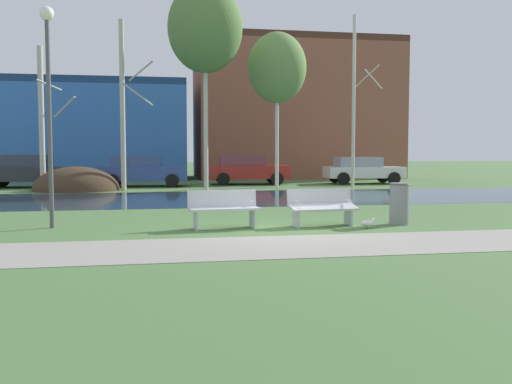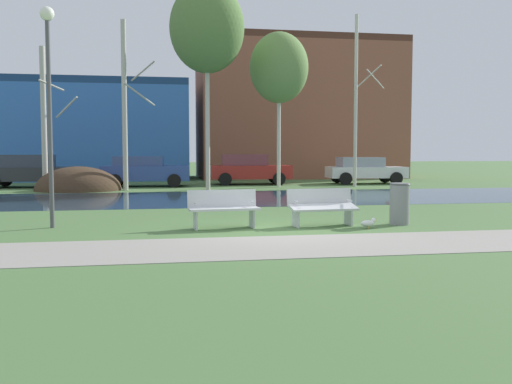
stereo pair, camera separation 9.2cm
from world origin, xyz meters
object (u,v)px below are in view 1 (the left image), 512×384
(bench_left, at_px, (224,208))
(bench_right, at_px, (322,206))
(parked_sedan_second_blue, at_px, (142,170))
(streetlamp, at_px, (48,80))
(parked_van_nearest_dark, at_px, (28,170))
(parked_hatch_third_red, at_px, (247,169))
(trash_bin, at_px, (399,203))
(seagull, at_px, (368,223))
(parked_wagon_fourth_white, at_px, (362,170))

(bench_left, relative_size, bench_right, 1.00)
(parked_sedan_second_blue, bearing_deg, streetlamp, -97.22)
(parked_van_nearest_dark, relative_size, parked_sedan_second_blue, 1.10)
(bench_left, height_order, streetlamp, streetlamp)
(parked_sedan_second_blue, bearing_deg, parked_hatch_third_red, 8.04)
(bench_left, distance_m, parked_sedan_second_blue, 15.76)
(bench_left, height_order, bench_right, same)
(trash_bin, height_order, seagull, trash_bin)
(parked_hatch_third_red, bearing_deg, parked_sedan_second_blue, -171.96)
(parked_van_nearest_dark, bearing_deg, bench_left, -65.23)
(trash_bin, bearing_deg, parked_sedan_second_blue, 111.58)
(bench_left, height_order, parked_hatch_third_red, parked_hatch_third_red)
(parked_van_nearest_dark, distance_m, parked_sedan_second_blue, 5.32)
(parked_hatch_third_red, xyz_separation_m, parked_wagon_fourth_white, (6.06, -0.51, -0.06))
(bench_left, bearing_deg, parked_wagon_fourth_white, 59.49)
(trash_bin, bearing_deg, bench_left, 179.21)
(bench_left, relative_size, parked_hatch_third_red, 0.39)
(bench_left, distance_m, seagull, 3.31)
(streetlamp, bearing_deg, bench_right, -7.25)
(bench_right, xyz_separation_m, parked_van_nearest_dark, (-9.61, 15.80, 0.34))
(bench_left, relative_size, parked_sedan_second_blue, 0.38)
(bench_left, xyz_separation_m, trash_bin, (4.23, -0.06, 0.04))
(parked_van_nearest_dark, bearing_deg, streetlamp, -77.12)
(streetlamp, distance_m, parked_sedan_second_blue, 15.19)
(seagull, distance_m, streetlamp, 7.92)
(parked_sedan_second_blue, bearing_deg, parked_van_nearest_dark, 178.18)
(streetlamp, xyz_separation_m, parked_van_nearest_dark, (-3.43, 15.02, -2.55))
(bench_left, relative_size, seagull, 4.19)
(trash_bin, xyz_separation_m, streetlamp, (-8.09, 0.84, 2.85))
(bench_right, relative_size, parked_hatch_third_red, 0.39)
(bench_left, height_order, parked_wagon_fourth_white, parked_wagon_fourth_white)
(bench_right, bearing_deg, streetlamp, 172.75)
(streetlamp, relative_size, parked_van_nearest_dark, 1.06)
(trash_bin, relative_size, streetlamp, 0.20)
(parked_sedan_second_blue, bearing_deg, bench_right, -74.63)
(seagull, distance_m, parked_sedan_second_blue, 17.08)
(seagull, height_order, parked_wagon_fourth_white, parked_wagon_fourth_white)
(parked_hatch_third_red, bearing_deg, streetlamp, -114.64)
(bench_right, relative_size, parked_wagon_fourth_white, 0.40)
(trash_bin, height_order, streetlamp, streetlamp)
(parked_hatch_third_red, bearing_deg, parked_van_nearest_dark, -176.89)
(bench_right, xyz_separation_m, parked_sedan_second_blue, (-4.30, 15.63, 0.31))
(trash_bin, xyz_separation_m, parked_sedan_second_blue, (-6.20, 15.69, 0.27))
(trash_bin, distance_m, parked_van_nearest_dark, 19.60)
(seagull, xyz_separation_m, parked_van_nearest_dark, (-10.52, 16.42, 0.68))
(bench_right, xyz_separation_m, parked_hatch_third_red, (0.97, 16.38, 0.33))
(trash_bin, relative_size, parked_van_nearest_dark, 0.21)
(parked_wagon_fourth_white, bearing_deg, streetlamp, -131.22)
(seagull, height_order, parked_sedan_second_blue, parked_sedan_second_blue)
(trash_bin, relative_size, parked_wagon_fourth_white, 0.24)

